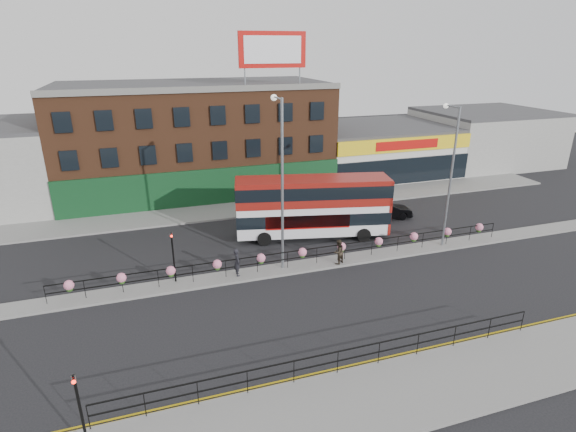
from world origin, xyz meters
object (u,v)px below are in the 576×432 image
object	(u,v)px
lamp_column_west	(281,171)
lamp_column_east	(450,165)
pedestrian_a	(237,262)
car	(386,211)
pedestrian_b	(338,252)
double_decker_bus	(313,201)

from	to	relation	value
lamp_column_west	lamp_column_east	xyz separation A→B (m)	(11.93, -0.20, -0.54)
pedestrian_a	car	bearing A→B (deg)	-66.65
pedestrian_b	lamp_column_east	xyz separation A→B (m)	(8.32, 0.66, 4.95)
car	lamp_column_east	world-z (taller)	lamp_column_east
car	pedestrian_b	size ratio (longest dim) A/B	2.58
pedestrian_a	lamp_column_west	size ratio (longest dim) A/B	0.17
pedestrian_a	lamp_column_west	bearing A→B (deg)	-83.28
double_decker_bus	lamp_column_east	distance (m)	9.78
pedestrian_a	lamp_column_east	world-z (taller)	lamp_column_east
car	lamp_column_west	world-z (taller)	lamp_column_west
car	pedestrian_a	xyz separation A→B (m)	(-13.91, -6.17, 0.36)
pedestrian_a	lamp_column_east	distance (m)	15.68
pedestrian_b	car	bearing A→B (deg)	-164.96
double_decker_bus	pedestrian_a	distance (m)	8.30
pedestrian_a	lamp_column_east	xyz separation A→B (m)	(14.90, 0.18, 4.89)
pedestrian_a	lamp_column_west	xyz separation A→B (m)	(2.97, 0.38, 5.43)
car	pedestrian_a	distance (m)	15.22
car	lamp_column_west	bearing A→B (deg)	124.64
double_decker_bus	pedestrian_a	size ratio (longest dim) A/B	6.48
double_decker_bus	pedestrian_b	distance (m)	5.33
double_decker_bus	car	bearing A→B (deg)	12.83
pedestrian_b	lamp_column_west	xyz separation A→B (m)	(-3.61, 0.85, 5.49)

